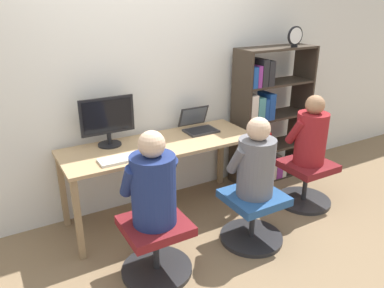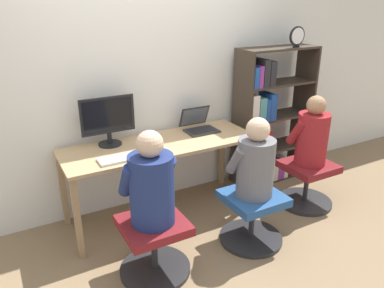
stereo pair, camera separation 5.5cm
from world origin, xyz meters
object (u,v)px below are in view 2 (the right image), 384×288
(person_at_monitor, at_px, (151,184))
(person_at_laptop, at_px, (255,163))
(person_near_shelf, at_px, (312,135))
(office_chair_right, at_px, (252,215))
(laptop, at_px, (199,126))
(bookshelf, at_px, (265,125))
(keyboard, at_px, (124,158))
(office_chair_side, at_px, (307,181))
(desktop_monitor, at_px, (108,120))
(office_chair_left, at_px, (154,244))
(desk_clock, at_px, (297,36))

(person_at_monitor, xyz_separation_m, person_at_laptop, (0.91, -0.04, -0.01))
(person_at_laptop, xyz_separation_m, person_near_shelf, (0.88, 0.24, 0.01))
(office_chair_right, relative_size, person_at_laptop, 0.82)
(laptop, height_order, bookshelf, bookshelf)
(person_at_monitor, relative_size, bookshelf, 0.47)
(keyboard, height_order, person_at_laptop, person_at_laptop)
(person_at_laptop, bearing_deg, person_near_shelf, 15.26)
(office_chair_side, bearing_deg, desktop_monitor, 158.52)
(keyboard, bearing_deg, office_chair_side, -10.67)
(bookshelf, bearing_deg, office_chair_right, -133.17)
(person_at_laptop, xyz_separation_m, office_chair_side, (0.88, 0.24, -0.50))
(desktop_monitor, height_order, person_at_laptop, desktop_monitor)
(office_chair_left, bearing_deg, laptop, 44.12)
(laptop, xyz_separation_m, office_chair_left, (-0.89, -0.87, -0.56))
(person_at_laptop, relative_size, office_chair_side, 1.22)
(desk_clock, bearing_deg, person_at_laptop, -144.02)
(laptop, bearing_deg, desk_clock, -5.45)
(keyboard, distance_m, person_at_monitor, 0.54)
(keyboard, xyz_separation_m, office_chair_side, (1.81, -0.34, -0.52))
(laptop, distance_m, desk_clock, 1.39)
(bookshelf, relative_size, person_near_shelf, 2.19)
(desktop_monitor, xyz_separation_m, person_at_laptop, (0.93, -0.95, -0.24))
(keyboard, bearing_deg, desktop_monitor, 91.00)
(person_at_laptop, distance_m, bookshelf, 1.20)
(person_at_laptop, bearing_deg, laptop, 91.18)
(office_chair_left, distance_m, person_at_laptop, 1.04)
(person_at_monitor, height_order, desk_clock, desk_clock)
(office_chair_left, distance_m, office_chair_right, 0.91)
(desk_clock, bearing_deg, person_near_shelf, -110.31)
(office_chair_right, xyz_separation_m, office_chair_side, (0.88, 0.24, 0.00))
(office_chair_left, xyz_separation_m, desk_clock, (2.00, 0.76, 1.39))
(laptop, relative_size, person_at_monitor, 0.44)
(office_chair_right, distance_m, person_at_monitor, 1.05)
(laptop, distance_m, office_chair_side, 1.25)
(laptop, height_order, office_chair_right, laptop)
(office_chair_left, relative_size, desk_clock, 2.60)
(desk_clock, height_order, person_near_shelf, desk_clock)
(person_at_monitor, distance_m, person_near_shelf, 1.81)
(bookshelf, relative_size, office_chair_side, 2.74)
(person_at_laptop, bearing_deg, office_chair_side, 14.94)
(office_chair_left, relative_size, person_at_laptop, 0.82)
(person_at_monitor, bearing_deg, office_chair_side, 6.37)
(office_chair_right, distance_m, person_near_shelf, 1.05)
(person_at_monitor, xyz_separation_m, bookshelf, (1.74, 0.84, -0.08))
(office_chair_right, bearing_deg, desk_clock, 36.15)
(keyboard, distance_m, office_chair_right, 1.21)
(office_chair_left, height_order, desk_clock, desk_clock)
(office_chair_right, xyz_separation_m, desk_clock, (1.09, 0.79, 1.39))
(office_chair_side, bearing_deg, laptop, 143.87)
(laptop, xyz_separation_m, bookshelf, (0.84, -0.02, -0.12))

